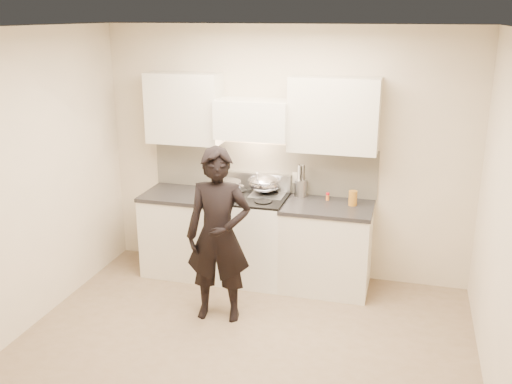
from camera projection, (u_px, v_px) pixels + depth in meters
The scene contains 11 objects.
ground_plane at pixel (239, 351), 4.94m from camera, with size 4.00×4.00×0.00m, color #867058.
room_shell at pixel (244, 162), 4.82m from camera, with size 4.04×3.54×2.70m.
stove at pixel (251, 237), 6.18m from camera, with size 0.76×0.65×0.96m.
counter_right at pixel (326, 247), 5.98m from camera, with size 0.92×0.67×0.92m.
counter_left at pixel (184, 232), 6.38m from camera, with size 0.82×0.67×0.92m.
wok at pixel (264, 184), 6.11m from camera, with size 0.36×0.44×0.29m.
stock_pot at pixel (228, 189), 5.94m from camera, with size 0.37×0.33×0.18m.
utensil_crock at pixel (301, 187), 6.10m from camera, with size 0.13×0.13×0.34m.
spice_jar at pixel (328, 196), 5.98m from camera, with size 0.04×0.04×0.08m.
oil_glass at pixel (353, 198), 5.82m from camera, with size 0.09×0.09×0.15m.
person at pixel (219, 236), 5.28m from camera, with size 0.61×0.40×1.67m, color black.
Camera 1 is at (1.27, -4.11, 2.80)m, focal length 40.00 mm.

